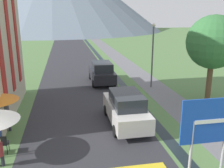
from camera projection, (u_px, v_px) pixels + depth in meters
The scene contains 13 objects.
ground_plane at pixel (103, 76), 24.03m from camera, with size 160.00×160.00×0.00m, color #517542.
road at pixel (73, 59), 33.03m from camera, with size 6.40×60.00×0.01m.
footpath at pixel (118, 57), 34.12m from camera, with size 2.20×60.00×0.01m.
drainage_channel at pixel (100, 58), 33.70m from camera, with size 0.60×60.00×0.00m.
road_sign at pixel (210, 127), 8.50m from camera, with size 2.19×0.11×3.09m.
parked_car_near at pixel (126, 108), 13.31m from camera, with size 1.85×4.44×1.82m.
parked_car_far at pixel (102, 72), 21.44m from camera, with size 1.94×4.29×1.82m.
cafe_chair_near_right at pixel (3, 143), 10.56m from camera, with size 0.40×0.40×0.85m.
cafe_chair_far_left at pixel (1, 118), 13.02m from camera, with size 0.40×0.40×0.85m.
cafe_chair_far_right at pixel (4, 116), 13.35m from camera, with size 0.40×0.40×0.85m.
person_standing_terrace at pixel (6, 112), 12.49m from camera, with size 0.32×0.32×1.77m.
streetlamp at pixel (153, 50), 19.61m from camera, with size 0.28×0.28×5.09m.
tree_by_path at pixel (213, 42), 16.02m from camera, with size 3.46×3.46×5.76m.
Camera 1 is at (-3.44, -3.10, 5.79)m, focal length 40.00 mm.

